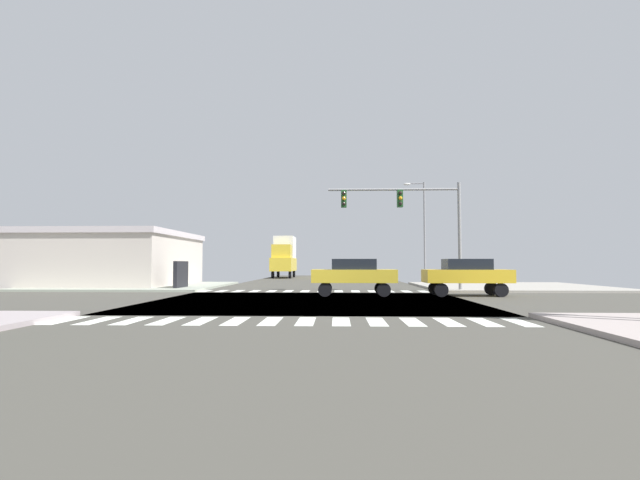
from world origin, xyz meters
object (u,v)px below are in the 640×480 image
object	(u,v)px
box_truck_nearside_1	(284,256)
traffic_signal_mast	(407,210)
bank_building	(75,259)
street_lamp	(422,223)
sedan_crossing_2	(354,274)
sedan_farside_1	(467,274)

from	to	relation	value
box_truck_nearside_1	traffic_signal_mast	bearing A→B (deg)	110.81
bank_building	box_truck_nearside_1	size ratio (longest dim) A/B	2.44
street_lamp	sedan_crossing_2	distance (m)	16.12
box_truck_nearside_1	street_lamp	bearing A→B (deg)	129.10
traffic_signal_mast	bank_building	size ratio (longest dim) A/B	0.44
box_truck_nearside_1	sedan_farside_1	xyz separation A→B (m)	(12.76, -30.55, -1.45)
street_lamp	box_truck_nearside_1	world-z (taller)	street_lamp
sedan_farside_1	sedan_crossing_2	distance (m)	5.75
sedan_farside_1	box_truck_nearside_1	bearing A→B (deg)	-157.34
box_truck_nearside_1	sedan_crossing_2	xyz separation A→B (m)	(7.01, -30.55, -1.45)
street_lamp	box_truck_nearside_1	distance (m)	20.94
traffic_signal_mast	sedan_farside_1	size ratio (longest dim) A/B	1.81
street_lamp	sedan_crossing_2	bearing A→B (deg)	-112.97
traffic_signal_mast	street_lamp	world-z (taller)	street_lamp
street_lamp	bank_building	size ratio (longest dim) A/B	0.47
sedan_crossing_2	sedan_farside_1	bearing A→B (deg)	90.00
box_truck_nearside_1	sedan_crossing_2	bearing A→B (deg)	102.92
street_lamp	bank_building	xyz separation A→B (m)	(-26.23, -4.69, -2.98)
street_lamp	box_truck_nearside_1	xyz separation A→B (m)	(-13.12, 16.14, -2.40)
street_lamp	box_truck_nearside_1	size ratio (longest dim) A/B	1.16
traffic_signal_mast	street_lamp	size ratio (longest dim) A/B	0.93
traffic_signal_mast	bank_building	distance (m)	24.39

